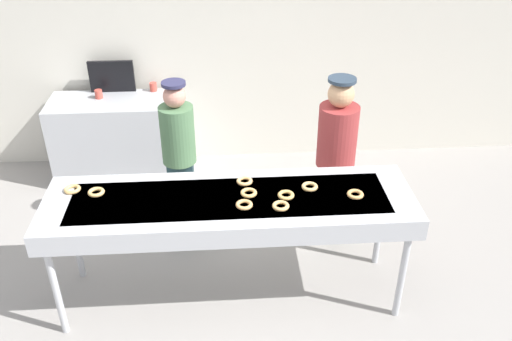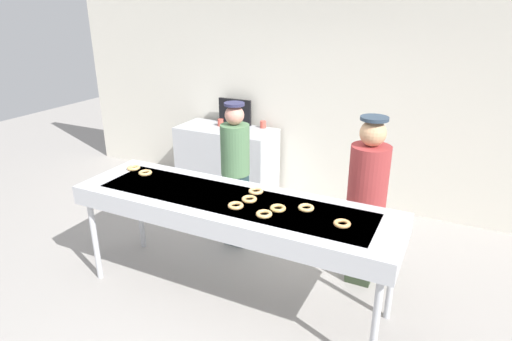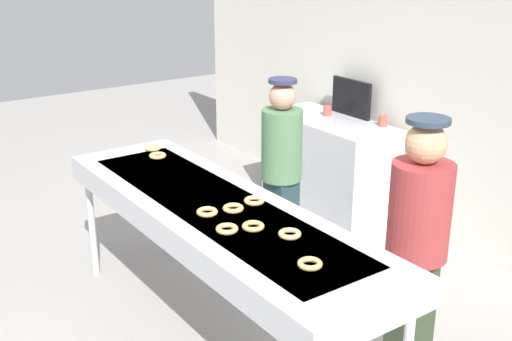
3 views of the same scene
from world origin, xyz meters
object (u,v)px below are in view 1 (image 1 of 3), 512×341
object	(u,v)px
glazed_donut_8	(281,206)
menu_display	(112,76)
worker_baker	(336,151)
glazed_donut_0	(96,192)
glazed_donut_2	(249,193)
glazed_donut_1	(72,189)
prep_counter	(116,139)
fryer_conveyor	(230,207)
glazed_donut_6	(355,194)
worker_assistant	(179,156)
paper_cup_1	(153,87)
glazed_donut_4	(310,187)
glazed_donut_3	(244,205)
glazed_donut_7	(245,181)
glazed_donut_5	(286,195)
paper_cup_0	(99,94)

from	to	relation	value
glazed_donut_8	menu_display	bearing A→B (deg)	123.17
worker_baker	glazed_donut_0	bearing A→B (deg)	26.84
glazed_donut_2	glazed_donut_8	xyz separation A→B (m)	(0.23, -0.20, 0.00)
glazed_donut_1	prep_counter	xyz separation A→B (m)	(-0.02, 1.91, -0.55)
fryer_conveyor	glazed_donut_6	distance (m)	0.99
worker_baker	glazed_donut_2	bearing A→B (deg)	50.37
glazed_donut_8	worker_assistant	distance (m)	1.33
paper_cup_1	menu_display	bearing A→B (deg)	177.85
glazed_donut_4	worker_assistant	xyz separation A→B (m)	(-1.09, 0.78, -0.12)
glazed_donut_1	glazed_donut_2	distance (m)	1.41
glazed_donut_3	glazed_donut_6	bearing A→B (deg)	5.49
glazed_donut_1	glazed_donut_3	distance (m)	1.39
glazed_donut_7	worker_assistant	world-z (taller)	worker_assistant
glazed_donut_6	worker_baker	xyz separation A→B (m)	(0.01, 0.81, -0.06)
glazed_donut_1	glazed_donut_5	size ratio (longest dim) A/B	1.00
glazed_donut_0	glazed_donut_1	size ratio (longest dim) A/B	1.00
menu_display	glazed_donut_2	bearing A→B (deg)	-58.66
glazed_donut_1	glazed_donut_2	size ratio (longest dim) A/B	1.00
prep_counter	glazed_donut_7	bearing A→B (deg)	-53.53
glazed_donut_0	paper_cup_1	size ratio (longest dim) A/B	1.35
glazed_donut_7	prep_counter	world-z (taller)	glazed_donut_7
fryer_conveyor	glazed_donut_4	size ratio (longest dim) A/B	22.12
menu_display	prep_counter	bearing A→B (deg)	-90.00
glazed_donut_1	glazed_donut_6	world-z (taller)	same
glazed_donut_1	paper_cup_1	bearing A→B (deg)	78.63
glazed_donut_0	glazed_donut_4	world-z (taller)	same
glazed_donut_1	glazed_donut_2	world-z (taller)	same
fryer_conveyor	glazed_donut_0	distance (m)	1.06
glazed_donut_7	paper_cup_1	world-z (taller)	paper_cup_1
glazed_donut_6	paper_cup_0	world-z (taller)	paper_cup_0
glazed_donut_3	prep_counter	size ratio (longest dim) A/B	0.10
worker_assistant	fryer_conveyor	bearing A→B (deg)	127.86
glazed_donut_4	worker_assistant	world-z (taller)	worker_assistant
glazed_donut_8	worker_assistant	size ratio (longest dim) A/B	0.08
glazed_donut_5	glazed_donut_7	distance (m)	0.39
glazed_donut_2	glazed_donut_5	distance (m)	0.29
worker_assistant	paper_cup_0	distance (m)	1.62
glazed_donut_8	glazed_donut_0	bearing A→B (deg)	168.61
fryer_conveyor	worker_baker	world-z (taller)	worker_baker
glazed_donut_1	paper_cup_0	xyz separation A→B (m)	(-0.15, 1.99, -0.02)
glazed_donut_5	menu_display	bearing A→B (deg)	125.65
glazed_donut_3	paper_cup_0	size ratio (longest dim) A/B	1.35
glazed_donut_0	paper_cup_0	xyz separation A→B (m)	(-0.35, 2.05, -0.02)
glazed_donut_2	glazed_donut_5	world-z (taller)	same
glazed_donut_3	glazed_donut_1	bearing A→B (deg)	167.03
glazed_donut_5	worker_baker	world-z (taller)	worker_baker
glazed_donut_0	glazed_donut_5	xyz separation A→B (m)	(1.49, -0.14, 0.00)
glazed_donut_1	prep_counter	bearing A→B (deg)	90.58
glazed_donut_5	worker_assistant	xyz separation A→B (m)	(-0.89, 0.89, -0.12)
prep_counter	paper_cup_0	size ratio (longest dim) A/B	14.17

